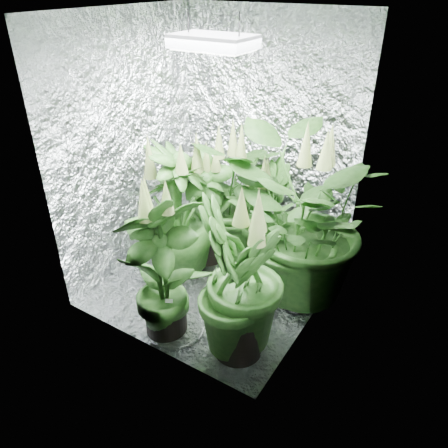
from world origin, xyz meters
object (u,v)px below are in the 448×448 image
object	(u,v)px
plant_d	(178,212)
plant_g	(239,283)
plant_f	(162,267)
plant_a	(235,195)
plant_b	(206,211)
plant_c	(264,217)
circulation_fan	(316,254)
grow_lamp	(213,42)
plant_e	(302,225)

from	to	relation	value
plant_d	plant_g	size ratio (longest dim) A/B	0.97
plant_d	plant_f	size ratio (longest dim) A/B	0.98
plant_a	plant_b	world-z (taller)	plant_a
plant_d	plant_f	bearing A→B (deg)	-60.10
plant_b	plant_c	bearing A→B (deg)	24.97
plant_d	circulation_fan	world-z (taller)	plant_d
grow_lamp	plant_f	size ratio (longest dim) A/B	0.42
plant_e	plant_c	bearing A→B (deg)	146.67
grow_lamp	plant_e	xyz separation A→B (m)	(0.61, 0.18, -1.17)
grow_lamp	plant_a	size ratio (longest dim) A/B	0.43
plant_c	plant_g	world-z (taller)	plant_g
plant_f	plant_a	bearing A→B (deg)	96.93
plant_c	circulation_fan	world-z (taller)	plant_c
plant_c	plant_e	world-z (taller)	plant_e
plant_f	circulation_fan	size ratio (longest dim) A/B	3.34
plant_e	circulation_fan	bearing A→B (deg)	91.71
grow_lamp	plant_f	bearing A→B (deg)	-89.02
plant_c	circulation_fan	size ratio (longest dim) A/B	2.73
plant_c	plant_f	xyz separation A→B (m)	(-0.15, -1.12, 0.12)
plant_b	plant_g	bearing A→B (deg)	-45.43
plant_c	plant_g	distance (m)	1.06
plant_e	plant_f	world-z (taller)	plant_e
circulation_fan	plant_a	bearing A→B (deg)	-168.62
plant_g	plant_d	bearing A→B (deg)	148.35
plant_e	plant_d	bearing A→B (deg)	-170.96
plant_b	circulation_fan	distance (m)	0.99
plant_a	circulation_fan	xyz separation A→B (m)	(0.73, 0.13, -0.41)
plant_a	circulation_fan	size ratio (longest dim) A/B	3.27
grow_lamp	plant_f	xyz separation A→B (m)	(0.01, -0.64, -1.27)
grow_lamp	plant_b	bearing A→B (deg)	134.41
plant_a	circulation_fan	bearing A→B (deg)	9.85
plant_a	plant_f	distance (m)	1.14
plant_d	plant_e	xyz separation A→B (m)	(0.98, 0.16, 0.11)
plant_a	plant_e	size ratio (longest dim) A/B	0.78
plant_g	circulation_fan	xyz separation A→B (m)	(0.09, 1.14, -0.41)
plant_e	plant_g	bearing A→B (deg)	-98.14
plant_b	plant_g	xyz separation A→B (m)	(0.78, -0.79, 0.09)
plant_e	plant_b	bearing A→B (deg)	174.10
plant_b	plant_d	distance (m)	0.28
plant_d	plant_b	bearing A→B (deg)	67.38
grow_lamp	plant_d	xyz separation A→B (m)	(-0.37, 0.03, -1.29)
grow_lamp	plant_f	distance (m)	1.42
grow_lamp	plant_c	xyz separation A→B (m)	(0.17, 0.48, -1.38)
grow_lamp	plant_d	world-z (taller)	grow_lamp
plant_a	plant_d	size ratio (longest dim) A/B	1.00
plant_a	plant_d	xyz separation A→B (m)	(-0.25, -0.47, -0.02)
grow_lamp	circulation_fan	distance (m)	1.88
plant_c	circulation_fan	xyz separation A→B (m)	(0.43, 0.14, -0.29)
grow_lamp	plant_d	distance (m)	1.34
plant_a	plant_b	bearing A→B (deg)	-123.01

